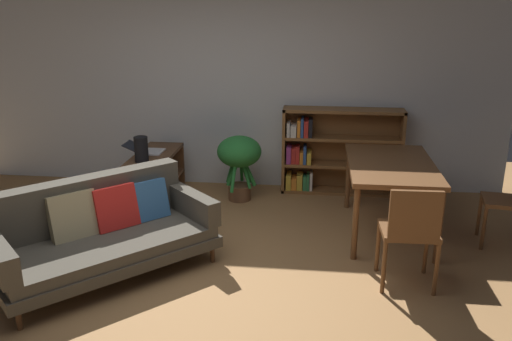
{
  "coord_description": "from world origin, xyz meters",
  "views": [
    {
      "loc": [
        1.06,
        -3.86,
        2.3
      ],
      "look_at": [
        0.51,
        0.88,
        0.76
      ],
      "focal_mm": 37.13,
      "sensor_mm": 36.0,
      "label": 1
    }
  ],
  "objects_px": {
    "open_laptop": "(146,150)",
    "desk_speaker": "(141,149)",
    "fabric_couch": "(102,230)",
    "bookshelf": "(333,151)",
    "media_console": "(155,179)",
    "potted_floor_plant": "(239,157)",
    "dining_table": "(391,170)",
    "dining_chair_far": "(410,229)"
  },
  "relations": [
    {
      "from": "fabric_couch",
      "to": "bookshelf",
      "type": "bearing_deg",
      "value": 48.25
    },
    {
      "from": "desk_speaker",
      "to": "bookshelf",
      "type": "xyz_separation_m",
      "value": [
        2.13,
        0.95,
        -0.22
      ]
    },
    {
      "from": "media_console",
      "to": "potted_floor_plant",
      "type": "height_order",
      "value": "potted_floor_plant"
    },
    {
      "from": "media_console",
      "to": "bookshelf",
      "type": "distance_m",
      "value": 2.2
    },
    {
      "from": "desk_speaker",
      "to": "dining_table",
      "type": "xyz_separation_m",
      "value": [
        2.67,
        -0.26,
        -0.05
      ]
    },
    {
      "from": "dining_chair_far",
      "to": "open_laptop",
      "type": "bearing_deg",
      "value": 147.71
    },
    {
      "from": "open_laptop",
      "to": "desk_speaker",
      "type": "xyz_separation_m",
      "value": [
        0.08,
        -0.38,
        0.12
      ]
    },
    {
      "from": "fabric_couch",
      "to": "dining_table",
      "type": "xyz_separation_m",
      "value": [
        2.6,
        1.1,
        0.3
      ]
    },
    {
      "from": "open_laptop",
      "to": "media_console",
      "type": "bearing_deg",
      "value": -36.77
    },
    {
      "from": "media_console",
      "to": "dining_table",
      "type": "bearing_deg",
      "value": -11.95
    },
    {
      "from": "fabric_couch",
      "to": "desk_speaker",
      "type": "height_order",
      "value": "desk_speaker"
    },
    {
      "from": "media_console",
      "to": "desk_speaker",
      "type": "bearing_deg",
      "value": -97.38
    },
    {
      "from": "bookshelf",
      "to": "potted_floor_plant",
      "type": "bearing_deg",
      "value": -158.26
    },
    {
      "from": "bookshelf",
      "to": "open_laptop",
      "type": "bearing_deg",
      "value": -165.68
    },
    {
      "from": "bookshelf",
      "to": "media_console",
      "type": "bearing_deg",
      "value": -162.75
    },
    {
      "from": "fabric_couch",
      "to": "dining_chair_far",
      "type": "relative_size",
      "value": 2.14
    },
    {
      "from": "media_console",
      "to": "dining_chair_far",
      "type": "bearing_deg",
      "value": -32.08
    },
    {
      "from": "dining_table",
      "to": "potted_floor_plant",
      "type": "bearing_deg",
      "value": 155.21
    },
    {
      "from": "fabric_couch",
      "to": "dining_table",
      "type": "bearing_deg",
      "value": 22.99
    },
    {
      "from": "desk_speaker",
      "to": "dining_chair_far",
      "type": "height_order",
      "value": "dining_chair_far"
    },
    {
      "from": "media_console",
      "to": "dining_table",
      "type": "xyz_separation_m",
      "value": [
        2.63,
        -0.56,
        0.39
      ]
    },
    {
      "from": "media_console",
      "to": "bookshelf",
      "type": "height_order",
      "value": "bookshelf"
    },
    {
      "from": "desk_speaker",
      "to": "potted_floor_plant",
      "type": "bearing_deg",
      "value": 26.36
    },
    {
      "from": "dining_chair_far",
      "to": "fabric_couch",
      "type": "bearing_deg",
      "value": 179.82
    },
    {
      "from": "media_console",
      "to": "potted_floor_plant",
      "type": "distance_m",
      "value": 1.03
    },
    {
      "from": "dining_chair_far",
      "to": "bookshelf",
      "type": "height_order",
      "value": "bookshelf"
    },
    {
      "from": "media_console",
      "to": "dining_table",
      "type": "relative_size",
      "value": 0.8
    },
    {
      "from": "potted_floor_plant",
      "to": "dining_table",
      "type": "height_order",
      "value": "potted_floor_plant"
    },
    {
      "from": "open_laptop",
      "to": "dining_chair_far",
      "type": "relative_size",
      "value": 0.5
    },
    {
      "from": "media_console",
      "to": "open_laptop",
      "type": "relative_size",
      "value": 2.46
    },
    {
      "from": "dining_table",
      "to": "fabric_couch",
      "type": "bearing_deg",
      "value": -157.01
    },
    {
      "from": "fabric_couch",
      "to": "open_laptop",
      "type": "height_order",
      "value": "fabric_couch"
    },
    {
      "from": "media_console",
      "to": "bookshelf",
      "type": "bearing_deg",
      "value": 17.25
    },
    {
      "from": "desk_speaker",
      "to": "dining_table",
      "type": "relative_size",
      "value": 0.2
    },
    {
      "from": "bookshelf",
      "to": "fabric_couch",
      "type": "bearing_deg",
      "value": -131.75
    },
    {
      "from": "media_console",
      "to": "bookshelf",
      "type": "relative_size",
      "value": 0.77
    },
    {
      "from": "fabric_couch",
      "to": "desk_speaker",
      "type": "distance_m",
      "value": 1.41
    },
    {
      "from": "media_console",
      "to": "potted_floor_plant",
      "type": "bearing_deg",
      "value": 11.87
    },
    {
      "from": "media_console",
      "to": "dining_chair_far",
      "type": "height_order",
      "value": "dining_chair_far"
    },
    {
      "from": "open_laptop",
      "to": "bookshelf",
      "type": "xyz_separation_m",
      "value": [
        2.2,
        0.56,
        -0.1
      ]
    },
    {
      "from": "fabric_couch",
      "to": "dining_chair_far",
      "type": "xyz_separation_m",
      "value": [
        2.63,
        -0.01,
        0.14
      ]
    },
    {
      "from": "potted_floor_plant",
      "to": "bookshelf",
      "type": "relative_size",
      "value": 0.54
    }
  ]
}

